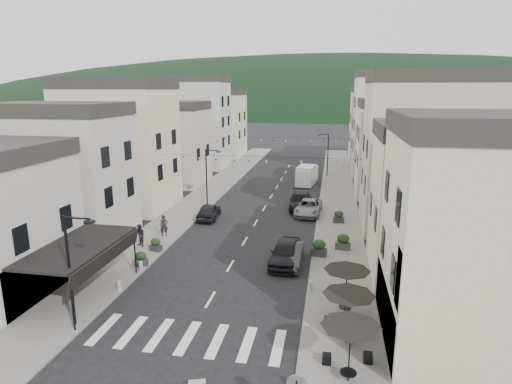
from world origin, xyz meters
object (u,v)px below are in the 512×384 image
Objects in this scene: parked_car_c at (308,207)px; pedestrian_a at (164,226)px; parked_car_e at (209,211)px; parked_car_d at (301,201)px; delivery_van at (307,175)px; pedestrian_b at (140,236)px; parked_car_b at (291,255)px; parked_car_a at (286,252)px.

pedestrian_a reaches higher than parked_car_c.
parked_car_c is 9.71m from parked_car_e.
parked_car_d is at bearing 20.21° from pedestrian_a.
delivery_van is (-1.04, 14.04, 0.47)m from parked_car_c.
parked_car_e is at bearing 107.62° from pedestrian_b.
parked_car_c is 2.93× the size of pedestrian_b.
parked_car_b is 0.84× the size of parked_car_c.
pedestrian_b is (-0.91, -2.61, -0.01)m from pedestrian_a.
pedestrian_b reaches higher than parked_car_b.
pedestrian_b is (-3.06, -8.35, 0.26)m from parked_car_e.
pedestrian_a is (-10.87, 3.80, 0.29)m from parked_car_b.
parked_car_a reaches higher than parked_car_c.
delivery_van reaches higher than pedestrian_a.
parked_car_a is at bearing -93.06° from parked_car_d.
parked_car_e is 8.90m from pedestrian_b.
pedestrian_b reaches higher than parked_car_e.
pedestrian_b is at bearing 176.86° from parked_car_a.
parked_car_b is 2.47× the size of pedestrian_b.
parked_car_b is at bearing 31.93° from pedestrian_b.
parked_car_b is 11.84m from pedestrian_b.
pedestrian_b is at bearing 65.35° from parked_car_e.
parked_car_d is 1.29× the size of parked_car_e.
parked_car_d is 1.06× the size of delivery_van.
parked_car_e is at bearing 132.78° from parked_car_b.
pedestrian_a is (-11.35, -8.86, 0.29)m from parked_car_c.
delivery_van is at bearing 87.60° from parked_car_d.
parked_car_d is 17.48m from pedestrian_b.
delivery_van reaches higher than parked_car_c.
delivery_van is (-0.20, 26.60, 0.34)m from parked_car_a.
parked_car_e is (-8.33, -4.91, -0.07)m from parked_car_d.
parked_car_b is at bearing -13.06° from parked_car_a.
parked_car_c is 2.00m from parked_car_d.
parked_car_d is at bearing 92.43° from parked_car_a.
parked_car_c is (0.84, 12.56, -0.12)m from parked_car_a.
pedestrian_b is (-11.22, -25.51, -0.18)m from delivery_van.
parked_car_d is (-0.03, 14.35, -0.03)m from parked_car_a.
parked_car_a is 0.95× the size of parked_car_c.
parked_car_a is at bearing -81.68° from delivery_van.
parked_car_b is 2.44× the size of pedestrian_a.
parked_car_a is 11.47m from pedestrian_b.
parked_car_b is at bearing -80.91° from delivery_van.
delivery_van is at bearing 92.74° from parked_car_a.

